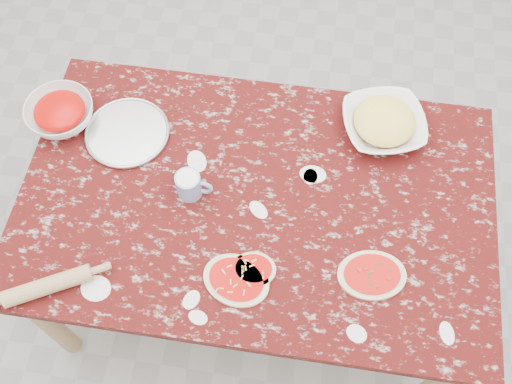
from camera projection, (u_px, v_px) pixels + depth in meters
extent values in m
plane|color=gray|center=(256.00, 276.00, 2.64)|extent=(4.00, 4.00, 0.00)
cube|color=#3A0B0A|center=(256.00, 202.00, 2.00)|extent=(1.60, 1.00, 0.04)
cube|color=#967555|center=(256.00, 210.00, 2.05)|extent=(1.50, 0.90, 0.08)
cylinder|color=#967555|center=(47.00, 321.00, 2.18)|extent=(0.07, 0.07, 0.71)
cylinder|color=#967555|center=(439.00, 382.00, 2.08)|extent=(0.07, 0.07, 0.71)
cylinder|color=#967555|center=(108.00, 135.00, 2.57)|extent=(0.07, 0.07, 0.71)
cylinder|color=#967555|center=(440.00, 178.00, 2.47)|extent=(0.07, 0.07, 0.71)
cylinder|color=#B2B2B7|center=(127.00, 133.00, 2.10)|extent=(0.36, 0.36, 0.01)
imported|color=white|center=(61.00, 113.00, 2.10)|extent=(0.31, 0.31, 0.08)
imported|color=white|center=(383.00, 125.00, 2.08)|extent=(0.36, 0.36, 0.07)
cylinder|color=#798FCA|center=(189.00, 185.00, 1.95)|extent=(0.08, 0.08, 0.10)
torus|color=#798FCA|center=(203.00, 187.00, 1.94)|extent=(0.07, 0.02, 0.07)
cylinder|color=silver|center=(188.00, 180.00, 1.92)|extent=(0.07, 0.07, 0.01)
ellipsoid|color=beige|center=(236.00, 280.00, 1.83)|extent=(0.25, 0.22, 0.01)
ellipsoid|color=red|center=(236.00, 279.00, 1.83)|extent=(0.21, 0.18, 0.00)
ellipsoid|color=beige|center=(254.00, 270.00, 1.85)|extent=(0.15, 0.13, 0.01)
ellipsoid|color=red|center=(254.00, 269.00, 1.84)|extent=(0.12, 0.10, 0.00)
ellipsoid|color=beige|center=(372.00, 275.00, 1.84)|extent=(0.24, 0.20, 0.01)
ellipsoid|color=red|center=(372.00, 274.00, 1.84)|extent=(0.20, 0.16, 0.00)
cylinder|color=tan|center=(48.00, 286.00, 1.80)|extent=(0.26, 0.18, 0.05)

